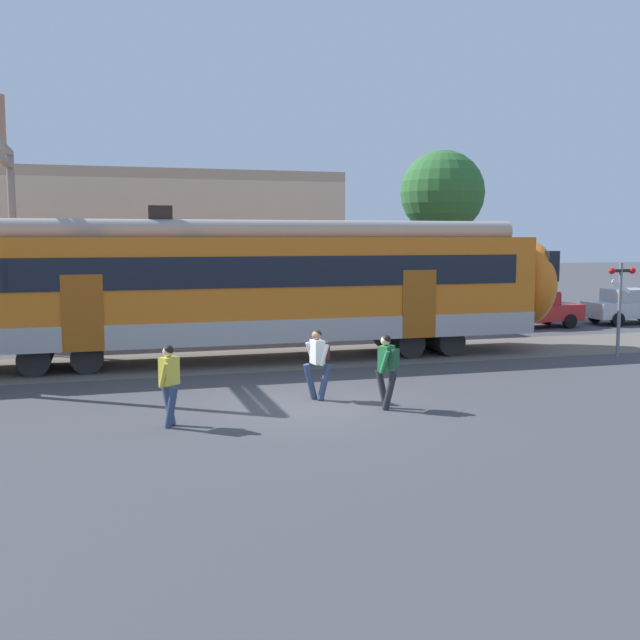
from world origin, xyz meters
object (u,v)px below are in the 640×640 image
pedestrian_yellow (169,380)px  pedestrian_green (387,365)px  pedestrian_white (318,358)px  crossing_signal (620,294)px  parked_car_red (533,309)px  parked_car_silver (630,306)px

pedestrian_yellow → pedestrian_green: size_ratio=1.00×
pedestrian_white → crossing_signal: (10.91, 3.33, 1.02)m
pedestrian_green → parked_car_red: pedestrian_green is taller
pedestrian_white → parked_car_silver: pedestrian_white is taller
pedestrian_yellow → crossing_signal: size_ratio=0.56×
pedestrian_green → pedestrian_white: bearing=131.5°
pedestrian_yellow → parked_car_silver: size_ratio=0.41×
pedestrian_yellow → parked_car_silver: (21.11, 12.57, -0.18)m
parked_car_silver → crossing_signal: bearing=-130.8°
parked_car_red → pedestrian_yellow: bearing=-142.3°
pedestrian_white → parked_car_red: size_ratio=0.41×
pedestrian_yellow → pedestrian_green: same height
pedestrian_yellow → crossing_signal: 15.32m
pedestrian_yellow → parked_car_red: (16.24, 12.57, -0.18)m
pedestrian_yellow → pedestrian_white: bearing=23.7°
parked_car_silver → crossing_signal: (-6.63, -7.68, 1.23)m
parked_car_red → crossing_signal: (-1.76, -7.68, 1.23)m
pedestrian_yellow → crossing_signal: bearing=18.7°
pedestrian_white → pedestrian_yellow: bearing=-156.3°
pedestrian_green → crossing_signal: crossing_signal is taller
pedestrian_green → crossing_signal: size_ratio=0.56×
pedestrian_white → pedestrian_green: (1.19, -1.35, 0.00)m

